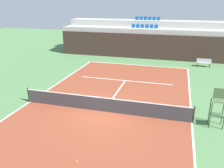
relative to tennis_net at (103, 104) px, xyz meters
The scene contains 16 objects.
ground_plane 0.51m from the tennis_net, ahead, with size 80.00×80.00×0.00m, color #477042.
court_surface 0.50m from the tennis_net, ahead, with size 11.00×24.00×0.01m, color brown.
baseline_far 11.96m from the tennis_net, 90.00° to the left, with size 11.00×0.10×0.00m, color white.
sideline_left 5.47m from the tennis_net, behind, with size 0.10×24.00×0.00m, color white.
sideline_right 5.47m from the tennis_net, ahead, with size 0.10×24.00×0.00m, color white.
service_line_far 6.42m from the tennis_net, 90.00° to the left, with size 8.26×0.10×0.00m, color white.
centre_service_line 3.24m from the tennis_net, 90.00° to the left, with size 0.10×6.40×0.00m, color white.
back_wall 15.32m from the tennis_net, 90.00° to the left, with size 20.94×0.30×2.98m, color #33231E.
stands_tier_lower 16.69m from the tennis_net, 90.00° to the left, with size 20.94×2.40×3.54m, color #9E9E99.
stands_tier_upper 19.11m from the tennis_net, 90.00° to the left, with size 20.94×2.40×4.31m, color #9E9E99.
seating_row_lower 17.03m from the tennis_net, 90.00° to the left, with size 3.28×0.44×0.44m.
seating_row_upper 19.53m from the tennis_net, 90.00° to the left, with size 3.28×0.44×0.44m.
tennis_net is the anchor object (origin of this frame).
umpire_chair 6.73m from the tennis_net, ahead, with size 0.76×0.66×2.20m.
player_bench 15.09m from the tennis_net, 62.04° to the left, with size 1.50×0.40×0.85m.
tennis_ball_0 5.16m from the tennis_net, 85.34° to the right, with size 0.07×0.07×0.07m, color #CCE033.
Camera 1 is at (4.28, -12.93, 6.75)m, focal length 37.53 mm.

